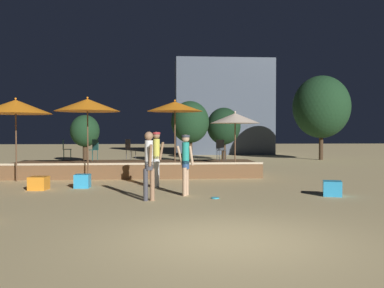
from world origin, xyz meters
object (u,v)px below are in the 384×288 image
Objects in this scene: patio_umbrella_1 at (175,107)px; background_tree_1 at (224,126)px; person_1 at (149,162)px; bistro_chair_3 at (129,147)px; cube_seat_2 at (39,183)px; frisbee_disc at (215,198)px; cube_seat_0 at (332,188)px; bistro_chair_2 at (65,147)px; background_tree_2 at (85,131)px; person_0 at (186,161)px; background_tree_3 at (190,122)px; cube_seat_1 at (82,181)px; patio_umbrella_2 at (16,107)px; patio_umbrella_3 at (235,118)px; bistro_chair_1 at (94,148)px; patio_umbrella_0 at (88,105)px; bistro_chair_0 at (221,148)px; background_tree_0 at (321,107)px; person_2 at (156,155)px.

patio_umbrella_1 is 0.91× the size of background_tree_1.
person_1 is 2.10× the size of bistro_chair_3.
frisbee_disc is (5.50, -2.28, -0.20)m from cube_seat_2.
cube_seat_0 reaches higher than cube_seat_2.
bistro_chair_2 is at bearing 141.88° from cube_seat_0.
cube_seat_2 is 0.21× the size of background_tree_2.
patio_umbrella_1 is 1.08× the size of background_tree_2.
person_0 is 8.50m from bistro_chair_2.
background_tree_1 is 3.54m from background_tree_3.
cube_seat_1 is (-7.67, 2.43, 0.01)m from cube_seat_0.
patio_umbrella_2 is 11.60m from background_tree_3.
person_0 is at bearing -94.70° from background_tree_3.
frisbee_disc is at bearing -106.13° from patio_umbrella_3.
frisbee_disc is at bearing -79.50° from patio_umbrella_1.
bistro_chair_1 is at bearing 38.99° from patio_umbrella_2.
background_tree_1 is at bearing 71.86° from patio_umbrella_1.
patio_umbrella_0 is 13.61m from background_tree_1.
bistro_chair_1 is at bearing 161.26° from bistro_chair_0.
bistro_chair_1 is 3.94× the size of frisbee_disc.
cube_seat_0 is at bearing 3.91° from frisbee_disc.
background_tree_1 reaches higher than bistro_chair_0.
patio_umbrella_3 is 5.72m from cube_seat_0.
patio_umbrella_2 is 7.35m from person_1.
background_tree_3 is at bearing 63.18° from patio_umbrella_0.
bistro_chair_0 is 0.16× the size of background_tree_0.
bistro_chair_1 reaches higher than cube_seat_1.
frisbee_disc is (5.78, -7.52, -1.19)m from bistro_chair_2.
background_tree_1 is (6.88, 13.65, 2.03)m from cube_seat_1.
cube_seat_0 is 2.91× the size of frisbee_disc.
patio_umbrella_0 is 10.55m from background_tree_2.
cube_seat_2 is at bearing -163.70° from cube_seat_1.
patio_umbrella_2 is 0.85× the size of background_tree_3.
cube_seat_2 is 7.64m from bistro_chair_0.
person_0 is at bearing -19.18° from cube_seat_2.
patio_umbrella_3 is 3.03× the size of bistro_chair_3.
bistro_chair_0 is (6.54, 3.83, 0.99)m from cube_seat_2.
cube_seat_2 is at bearing -58.48° from patio_umbrella_2.
bistro_chair_3 is (-4.40, 2.35, -1.23)m from patio_umbrella_3.
patio_umbrella_0 is at bearing -176.30° from bistro_chair_0.
background_tree_1 is (-0.79, 16.08, 2.04)m from cube_seat_0.
person_0 is at bearing -119.87° from bistro_chair_0.
cube_seat_0 is at bearing -72.75° from person_0.
cube_seat_1 is at bearing -157.78° from bistro_chair_0.
patio_umbrella_1 is 2.79m from bistro_chair_0.
patio_umbrella_3 is 0.48× the size of background_tree_0.
background_tree_1 is (4.39, 13.78, 1.16)m from person_2.
background_tree_2 is (-1.87, 10.33, -0.97)m from patio_umbrella_0.
bistro_chair_1 is 1.00× the size of bistro_chair_2.
frisbee_disc is (4.40, -6.82, -1.19)m from bistro_chair_1.
cube_seat_2 is at bearing 130.78° from person_1.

